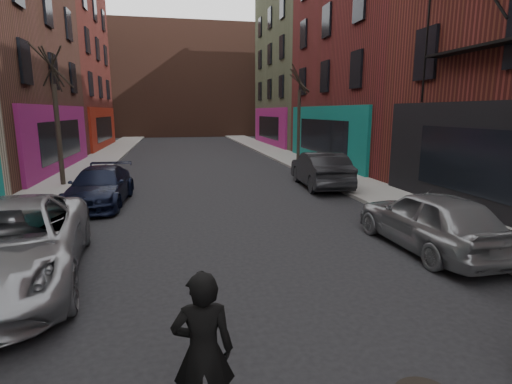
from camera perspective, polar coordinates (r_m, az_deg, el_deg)
name	(u,v)px	position (r m, az deg, el deg)	size (l,w,h in m)	color
sidewalk_left	(107,156)	(30.68, -20.57, 4.88)	(2.50, 84.00, 0.13)	gray
sidewalk_right	(275,152)	(31.28, 2.77, 5.71)	(2.50, 84.00, 0.13)	gray
building_far	(182,82)	(56.29, -10.46, 15.17)	(40.00, 10.00, 14.00)	#47281E
tree_left_far	(56,107)	(18.75, -26.69, 10.83)	(2.00, 2.00, 6.50)	black
tree_right_far	(299,106)	(25.34, 6.18, 12.15)	(2.00, 2.00, 6.80)	black
parked_left_far	(6,245)	(8.73, -32.12, -6.44)	(2.59, 5.62, 1.56)	gray
parked_left_end	(100,186)	(14.82, -21.40, 0.74)	(1.81, 4.45, 1.29)	black
parked_right_far	(431,220)	(10.15, 23.69, -3.66)	(1.71, 4.24, 1.45)	gray
parked_right_end	(320,170)	(17.28, 9.16, 3.19)	(1.60, 4.59, 1.51)	black
skateboarder	(203,352)	(4.17, -7.55, -21.72)	(0.60, 0.40, 1.66)	black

